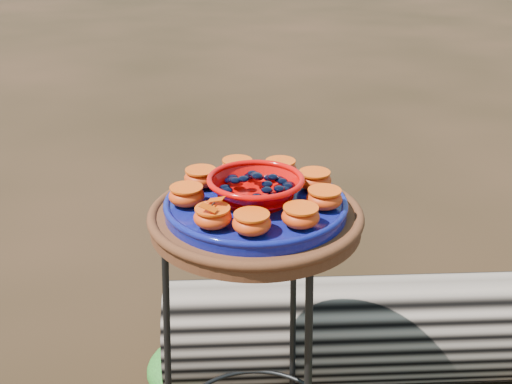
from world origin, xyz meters
The scene contains 18 objects.
plant_stand centered at (0.00, 0.00, 0.35)m, with size 0.44×0.44×0.70m, color black, non-canonical shape.
terracotta_saucer centered at (0.00, 0.00, 0.72)m, with size 0.45×0.45×0.04m, color #442212.
cobalt_plate centered at (0.00, 0.00, 0.75)m, with size 0.38×0.38×0.03m, color #06003E.
red_bowl centered at (0.00, 0.00, 0.79)m, with size 0.19×0.19×0.05m, color #CC0604, non-canonical shape.
glass_gems centered at (0.00, 0.00, 0.83)m, with size 0.15×0.15×0.03m, color black, non-canonical shape.
orange_half_0 centered at (-0.02, -0.14, 0.78)m, with size 0.07×0.07×0.04m, color #B21800.
orange_half_1 centered at (0.06, -0.13, 0.78)m, with size 0.07×0.07×0.04m, color #B21800.
orange_half_2 centered at (0.13, -0.06, 0.78)m, with size 0.07×0.07×0.04m, color #B21800.
orange_half_3 centered at (0.14, 0.04, 0.78)m, with size 0.07×0.07×0.04m, color #B21800.
orange_half_4 centered at (0.08, 0.12, 0.78)m, with size 0.07×0.07×0.04m, color #B21800.
orange_half_5 centered at (-0.01, 0.14, 0.78)m, with size 0.07×0.07×0.04m, color #B21800.
orange_half_6 centered at (-0.10, 0.10, 0.78)m, with size 0.07×0.07×0.04m, color #B21800.
orange_half_7 centered at (-0.14, 0.01, 0.78)m, with size 0.07×0.07×0.04m, color #B21800.
orange_half_8 centered at (-0.12, -0.08, 0.78)m, with size 0.07×0.07×0.04m, color #B21800.
butterfly centered at (-0.02, -0.14, 0.81)m, with size 0.07×0.04×0.01m, color #C83700, non-canonical shape.
driftwood_log centered at (0.35, 0.62, 0.16)m, with size 1.74×0.46×0.33m, color black, non-canonical shape.
foliage_left centered at (-0.31, 0.19, 0.07)m, with size 0.28×0.28×0.14m, color #1D4316.
foliage_back centered at (-0.07, 0.63, 0.09)m, with size 0.35×0.35×0.18m, color #1D4316.
Camera 1 is at (0.58, -1.08, 1.33)m, focal length 45.00 mm.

